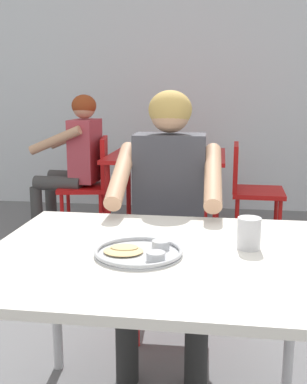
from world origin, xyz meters
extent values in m
cube|color=silver|center=(0.00, 3.58, 1.70)|extent=(12.00, 0.12, 3.40)
cube|color=silver|center=(-0.09, -0.04, 0.72)|extent=(1.14, 0.94, 0.03)
cylinder|color=#B2B2B7|center=(-0.60, 0.37, 0.35)|extent=(0.04, 0.04, 0.70)
cylinder|color=#B2B2B7|center=(0.43, 0.37, 0.35)|extent=(0.04, 0.04, 0.70)
cylinder|color=#B7BABF|center=(-0.14, -0.08, 0.73)|extent=(0.29, 0.29, 0.01)
torus|color=#B7BABF|center=(-0.14, -0.08, 0.74)|extent=(0.29, 0.29, 0.01)
cylinder|color=#B2B5BA|center=(-0.07, -0.13, 0.75)|extent=(0.06, 0.06, 0.03)
cylinder|color=#9E4714|center=(-0.07, -0.13, 0.76)|extent=(0.05, 0.05, 0.01)
cylinder|color=#B2B5BA|center=(-0.07, -0.02, 0.75)|extent=(0.06, 0.06, 0.03)
cylinder|color=#B77F23|center=(-0.07, -0.02, 0.76)|extent=(0.05, 0.05, 0.01)
ellipsoid|color=#DBB77A|center=(-0.19, -0.08, 0.74)|extent=(0.13, 0.12, 0.01)
ellipsoid|color=#D5B679|center=(-0.19, -0.06, 0.75)|extent=(0.10, 0.08, 0.01)
cylinder|color=silver|center=(0.22, 0.04, 0.78)|extent=(0.08, 0.08, 0.11)
cylinder|color=#593319|center=(0.22, 0.04, 0.82)|extent=(0.07, 0.07, 0.02)
cube|color=red|center=(-0.13, 0.77, 0.44)|extent=(0.40, 0.40, 0.04)
cube|color=red|center=(-0.13, 0.95, 0.64)|extent=(0.37, 0.05, 0.36)
cylinder|color=red|center=(0.03, 0.62, 0.21)|extent=(0.03, 0.03, 0.43)
cylinder|color=red|center=(-0.28, 0.61, 0.21)|extent=(0.03, 0.03, 0.43)
cylinder|color=red|center=(0.02, 0.93, 0.21)|extent=(0.03, 0.03, 0.43)
cylinder|color=red|center=(-0.29, 0.92, 0.21)|extent=(0.03, 0.03, 0.43)
cylinder|color=#252525|center=(0.04, 0.33, 0.23)|extent=(0.10, 0.10, 0.46)
cylinder|color=#252525|center=(0.03, 0.53, 0.50)|extent=(0.13, 0.40, 0.12)
cylinder|color=#252525|center=(-0.26, 0.32, 0.23)|extent=(0.10, 0.10, 0.46)
cylinder|color=#252525|center=(-0.27, 0.52, 0.50)|extent=(0.13, 0.40, 0.12)
cube|color=#3F3F47|center=(-0.13, 0.72, 0.78)|extent=(0.35, 0.21, 0.55)
cylinder|color=tan|center=(0.08, 0.55, 0.89)|extent=(0.09, 0.46, 0.25)
cylinder|color=tan|center=(-0.33, 0.53, 0.89)|extent=(0.09, 0.46, 0.25)
sphere|color=tan|center=(-0.13, 0.72, 1.15)|extent=(0.19, 0.19, 0.19)
ellipsoid|color=tan|center=(-0.13, 0.72, 1.17)|extent=(0.21, 0.20, 0.18)
cube|color=#B71414|center=(-0.33, 2.36, 0.72)|extent=(0.95, 0.94, 0.03)
cylinder|color=maroon|center=(-0.74, 1.95, 0.35)|extent=(0.04, 0.04, 0.71)
cylinder|color=maroon|center=(0.09, 1.95, 0.35)|extent=(0.04, 0.04, 0.71)
cylinder|color=maroon|center=(-0.74, 2.77, 0.35)|extent=(0.04, 0.04, 0.71)
cylinder|color=maroon|center=(0.09, 2.77, 0.35)|extent=(0.04, 0.04, 0.71)
cube|color=red|center=(-1.05, 2.33, 0.44)|extent=(0.47, 0.50, 0.04)
cube|color=red|center=(-0.86, 2.36, 0.66)|extent=(0.11, 0.42, 0.41)
cylinder|color=red|center=(-1.17, 2.12, 0.21)|extent=(0.03, 0.03, 0.42)
cylinder|color=red|center=(-1.24, 2.48, 0.21)|extent=(0.03, 0.03, 0.42)
cylinder|color=red|center=(-0.86, 2.18, 0.21)|extent=(0.03, 0.03, 0.42)
cylinder|color=red|center=(-0.92, 2.53, 0.21)|extent=(0.03, 0.03, 0.42)
cube|color=#B71513|center=(0.42, 2.32, 0.45)|extent=(0.42, 0.44, 0.04)
cube|color=#B71513|center=(0.23, 2.32, 0.65)|extent=(0.05, 0.41, 0.37)
cylinder|color=#B71513|center=(0.59, 2.49, 0.21)|extent=(0.03, 0.03, 0.43)
cylinder|color=#B71513|center=(0.58, 2.14, 0.21)|extent=(0.03, 0.03, 0.43)
cylinder|color=#B71513|center=(0.26, 2.50, 0.21)|extent=(0.03, 0.03, 0.43)
cylinder|color=#B71513|center=(0.25, 2.15, 0.21)|extent=(0.03, 0.03, 0.43)
cube|color=red|center=(-0.33, 3.10, 0.42)|extent=(0.47, 0.50, 0.04)
cube|color=red|center=(-0.29, 2.91, 0.62)|extent=(0.37, 0.11, 0.36)
cylinder|color=red|center=(-0.52, 3.23, 0.20)|extent=(0.03, 0.03, 0.40)
cylinder|color=red|center=(-0.22, 3.30, 0.20)|extent=(0.03, 0.03, 0.40)
cylinder|color=red|center=(-0.44, 2.90, 0.20)|extent=(0.03, 0.03, 0.40)
cylinder|color=red|center=(-0.14, 2.96, 0.20)|extent=(0.03, 0.03, 0.40)
cylinder|color=#3D3D3D|center=(-1.44, 2.23, 0.23)|extent=(0.10, 0.10, 0.45)
cylinder|color=#3D3D3D|center=(-1.24, 2.22, 0.49)|extent=(0.41, 0.14, 0.12)
cylinder|color=#3D3D3D|center=(-1.42, 2.53, 0.23)|extent=(0.10, 0.10, 0.45)
cylinder|color=#3D3D3D|center=(-1.22, 2.52, 0.49)|extent=(0.41, 0.14, 0.12)
cube|color=#B23F4C|center=(-1.03, 2.36, 0.75)|extent=(0.22, 0.35, 0.52)
cylinder|color=tan|center=(-1.22, 2.16, 0.86)|extent=(0.46, 0.10, 0.25)
cylinder|color=tan|center=(-1.20, 2.57, 0.86)|extent=(0.46, 0.10, 0.25)
sphere|color=tan|center=(-1.03, 2.36, 1.11)|extent=(0.19, 0.19, 0.19)
ellipsoid|color=maroon|center=(-1.03, 2.36, 1.13)|extent=(0.21, 0.20, 0.18)
camera|label=1|loc=(0.12, -1.53, 1.26)|focal=44.54mm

